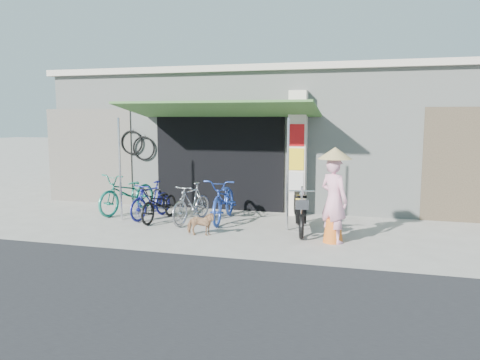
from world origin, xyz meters
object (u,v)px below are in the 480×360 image
(bike_black, at_px, (160,203))
(bike_navy, at_px, (224,200))
(nun, at_px, (334,196))
(street_dog, at_px, (201,224))
(bike_teal, at_px, (128,193))
(bike_silver, at_px, (192,203))
(bike_blue, at_px, (151,200))
(moped, at_px, (300,211))

(bike_black, bearing_deg, bike_navy, 17.99)
(nun, bearing_deg, street_dog, 41.06)
(bike_teal, xyz_separation_m, bike_silver, (1.95, -0.66, -0.05))
(bike_teal, height_order, bike_black, bike_teal)
(bike_black, xyz_separation_m, bike_silver, (0.79, -0.02, 0.05))
(bike_blue, height_order, bike_silver, bike_silver)
(bike_black, height_order, street_dog, bike_black)
(bike_navy, bearing_deg, street_dog, -96.95)
(street_dog, xyz_separation_m, moped, (1.88, 0.88, 0.20))
(bike_blue, bearing_deg, bike_navy, 19.11)
(bike_navy, bearing_deg, bike_teal, 169.14)
(bike_teal, distance_m, bike_silver, 2.06)
(bike_blue, distance_m, street_dog, 2.10)
(street_dog, height_order, nun, nun)
(bike_navy, bearing_deg, bike_silver, -154.94)
(bike_teal, bearing_deg, bike_blue, -14.13)
(bike_silver, bearing_deg, bike_black, -170.55)
(moped, height_order, nun, nun)
(bike_blue, height_order, nun, nun)
(bike_silver, distance_m, moped, 2.47)
(bike_blue, relative_size, bike_silver, 0.95)
(bike_blue, bearing_deg, nun, -0.01)
(bike_teal, xyz_separation_m, bike_blue, (0.86, -0.46, -0.07))
(bike_teal, distance_m, moped, 4.50)
(nun, bearing_deg, bike_teal, 20.58)
(bike_navy, xyz_separation_m, street_dog, (-0.06, -1.40, -0.26))
(bike_silver, relative_size, bike_navy, 0.79)
(bike_blue, xyz_separation_m, bike_silver, (1.10, -0.20, 0.02))
(bike_black, relative_size, bike_silver, 1.02)
(bike_navy, bearing_deg, bike_blue, -178.91)
(bike_silver, height_order, moped, moped)
(bike_navy, bearing_deg, nun, -29.82)
(bike_blue, relative_size, moped, 0.85)
(bike_navy, relative_size, nun, 1.06)
(bike_black, distance_m, bike_navy, 1.49)
(nun, bearing_deg, bike_black, 24.61)
(bike_teal, height_order, bike_navy, same)
(bike_blue, xyz_separation_m, moped, (3.57, -0.34, 0.01))
(street_dog, relative_size, nun, 0.32)
(moped, bearing_deg, bike_black, 166.63)
(street_dog, height_order, moped, moped)
(bike_black, xyz_separation_m, moped, (3.26, -0.17, 0.03))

